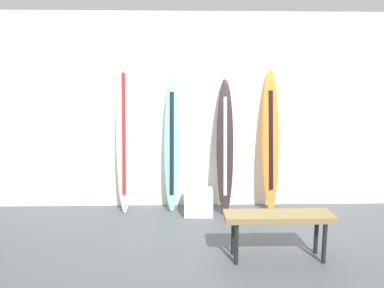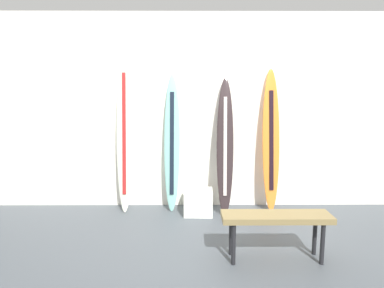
{
  "view_description": "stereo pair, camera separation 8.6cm",
  "coord_description": "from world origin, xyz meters",
  "px_view_note": "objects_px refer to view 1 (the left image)",
  "views": [
    {
      "loc": [
        -0.4,
        -3.73,
        1.69
      ],
      "look_at": [
        -0.29,
        0.95,
        0.97
      ],
      "focal_mm": 31.79,
      "sensor_mm": 36.0,
      "label": 1
    },
    {
      "loc": [
        -0.32,
        -3.73,
        1.69
      ],
      "look_at": [
        -0.29,
        0.95,
        0.97
      ],
      "focal_mm": 31.79,
      "sensor_mm": 36.0,
      "label": 2
    }
  ],
  "objects_px": {
    "surfboard_charcoal": "(225,147)",
    "surfboard_sunset": "(270,141)",
    "surfboard_seafoam": "(172,145)",
    "surfboard_ivory": "(124,134)",
    "bench": "(278,220)",
    "display_block_left": "(199,202)"
  },
  "relations": [
    {
      "from": "surfboard_charcoal",
      "to": "surfboard_sunset",
      "type": "xyz_separation_m",
      "value": [
        0.66,
        0.09,
        0.06
      ]
    },
    {
      "from": "surfboard_sunset",
      "to": "surfboard_seafoam",
      "type": "bearing_deg",
      "value": 179.89
    },
    {
      "from": "surfboard_ivory",
      "to": "surfboard_charcoal",
      "type": "bearing_deg",
      "value": -2.78
    },
    {
      "from": "surfboard_ivory",
      "to": "surfboard_sunset",
      "type": "relative_size",
      "value": 1.1
    },
    {
      "from": "bench",
      "to": "display_block_left",
      "type": "bearing_deg",
      "value": 119.58
    },
    {
      "from": "surfboard_charcoal",
      "to": "bench",
      "type": "height_order",
      "value": "surfboard_charcoal"
    },
    {
      "from": "surfboard_charcoal",
      "to": "display_block_left",
      "type": "height_order",
      "value": "surfboard_charcoal"
    },
    {
      "from": "surfboard_ivory",
      "to": "bench",
      "type": "bearing_deg",
      "value": -39.77
    },
    {
      "from": "surfboard_charcoal",
      "to": "bench",
      "type": "relative_size",
      "value": 1.72
    },
    {
      "from": "surfboard_seafoam",
      "to": "display_block_left",
      "type": "relative_size",
      "value": 4.79
    },
    {
      "from": "surfboard_charcoal",
      "to": "bench",
      "type": "xyz_separation_m",
      "value": [
        0.38,
        -1.42,
        -0.51
      ]
    },
    {
      "from": "display_block_left",
      "to": "surfboard_ivory",
      "type": "bearing_deg",
      "value": 170.88
    },
    {
      "from": "surfboard_charcoal",
      "to": "display_block_left",
      "type": "distance_m",
      "value": 0.85
    },
    {
      "from": "surfboard_charcoal",
      "to": "display_block_left",
      "type": "relative_size",
      "value": 4.67
    },
    {
      "from": "surfboard_ivory",
      "to": "surfboard_charcoal",
      "type": "height_order",
      "value": "surfboard_ivory"
    },
    {
      "from": "surfboard_seafoam",
      "to": "surfboard_charcoal",
      "type": "distance_m",
      "value": 0.75
    },
    {
      "from": "surfboard_ivory",
      "to": "surfboard_charcoal",
      "type": "distance_m",
      "value": 1.42
    },
    {
      "from": "surfboard_ivory",
      "to": "bench",
      "type": "relative_size",
      "value": 2.03
    },
    {
      "from": "surfboard_ivory",
      "to": "display_block_left",
      "type": "distance_m",
      "value": 1.41
    },
    {
      "from": "surfboard_sunset",
      "to": "bench",
      "type": "xyz_separation_m",
      "value": [
        -0.28,
        -1.5,
        -0.58
      ]
    },
    {
      "from": "surfboard_charcoal",
      "to": "bench",
      "type": "distance_m",
      "value": 1.55
    },
    {
      "from": "surfboard_ivory",
      "to": "surfboard_sunset",
      "type": "xyz_separation_m",
      "value": [
        2.07,
        0.02,
        -0.12
      ]
    }
  ]
}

